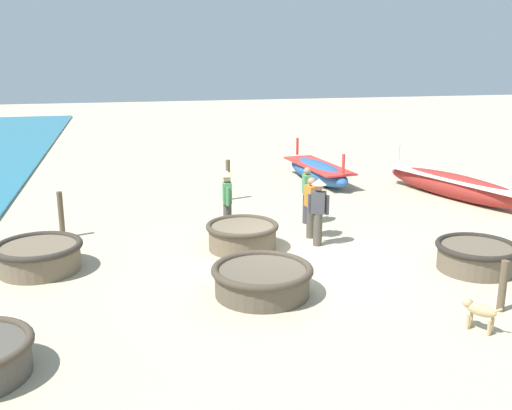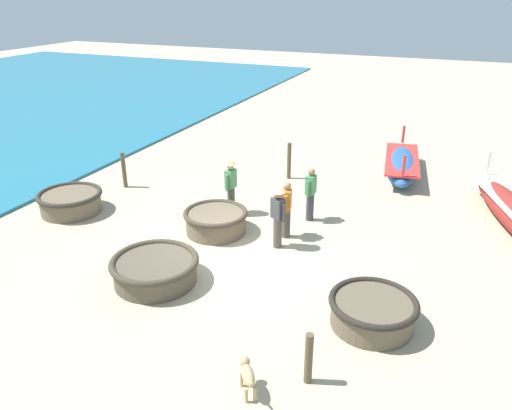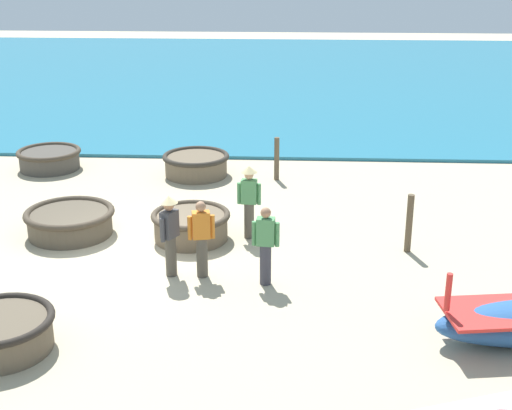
{
  "view_description": "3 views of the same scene",
  "coord_description": "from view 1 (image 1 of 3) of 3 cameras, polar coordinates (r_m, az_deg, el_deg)",
  "views": [
    {
      "loc": [
        -3.51,
        -12.29,
        4.79
      ],
      "look_at": [
        -0.4,
        2.32,
        0.75
      ],
      "focal_mm": 42.0,
      "sensor_mm": 36.0,
      "label": 1
    },
    {
      "loc": [
        4.79,
        -9.67,
        6.21
      ],
      "look_at": [
        0.14,
        1.32,
        0.93
      ],
      "focal_mm": 35.0,
      "sensor_mm": 36.0,
      "label": 2
    },
    {
      "loc": [
        13.56,
        3.35,
        6.21
      ],
      "look_at": [
        -1.0,
        2.6,
        0.83
      ],
      "focal_mm": 50.0,
      "sensor_mm": 36.0,
      "label": 3
    }
  ],
  "objects": [
    {
      "name": "ground_plane",
      "position": [
        13.65,
        3.69,
        -5.44
      ],
      "size": [
        80.0,
        80.0,
        0.0
      ],
      "primitive_type": "plane",
      "color": "#BCAD8C"
    },
    {
      "name": "coracle_center",
      "position": [
        13.92,
        20.23,
        -4.54
      ],
      "size": [
        1.76,
        1.76,
        0.6
      ],
      "color": "brown",
      "rests_on": "ground"
    },
    {
      "name": "coracle_upturned",
      "position": [
        11.83,
        0.59,
        -7.05
      ],
      "size": [
        2.01,
        2.01,
        0.59
      ],
      "color": "brown",
      "rests_on": "ground"
    },
    {
      "name": "coracle_tilted",
      "position": [
        13.85,
        -19.96,
        -4.54
      ],
      "size": [
        1.88,
        1.88,
        0.63
      ],
      "color": "brown",
      "rests_on": "ground"
    },
    {
      "name": "coracle_beside_post",
      "position": [
        14.39,
        -1.31,
        -2.88
      ],
      "size": [
        1.75,
        1.75,
        0.63
      ],
      "color": "brown",
      "rests_on": "ground"
    },
    {
      "name": "long_boat_blue_hull",
      "position": [
        21.51,
        5.93,
        3.21
      ],
      "size": [
        1.63,
        4.15,
        1.32
      ],
      "color": "#285693",
      "rests_on": "ground"
    },
    {
      "name": "long_boat_red_hull",
      "position": [
        20.1,
        18.45,
        1.75
      ],
      "size": [
        2.72,
        5.59,
        1.43
      ],
      "color": "maroon",
      "rests_on": "ground"
    },
    {
      "name": "fisherman_by_coracle",
      "position": [
        16.36,
        4.87,
        1.09
      ],
      "size": [
        0.25,
        0.53,
        1.57
      ],
      "color": "#383842",
      "rests_on": "ground"
    },
    {
      "name": "fisherman_hauling",
      "position": [
        15.4,
        -2.76,
        0.71
      ],
      "size": [
        0.36,
        0.53,
        1.67
      ],
      "color": "#4C473D",
      "rests_on": "ground"
    },
    {
      "name": "fisherman_with_hat",
      "position": [
        15.13,
        5.27,
        -0.09
      ],
      "size": [
        0.29,
        0.52,
        1.57
      ],
      "color": "#4C473D",
      "rests_on": "ground"
    },
    {
      "name": "fisherman_standing_right",
      "position": [
        14.52,
        5.95,
        -0.25
      ],
      "size": [
        0.48,
        0.36,
        1.67
      ],
      "color": "#4C473D",
      "rests_on": "ground"
    },
    {
      "name": "dog",
      "position": [
        11.08,
        20.47,
        -9.39
      ],
      "size": [
        0.47,
        0.58,
        0.55
      ],
      "color": "tan",
      "rests_on": "ground"
    },
    {
      "name": "mooring_post_mid_beach",
      "position": [
        18.85,
        -2.68,
        2.4
      ],
      "size": [
        0.14,
        0.14,
        1.28
      ],
      "primitive_type": "cylinder",
      "color": "brown",
      "rests_on": "ground"
    },
    {
      "name": "mooring_post_shoreline",
      "position": [
        15.9,
        -18.07,
        -0.9
      ],
      "size": [
        0.14,
        0.14,
        1.21
      ],
      "primitive_type": "cylinder",
      "color": "brown",
      "rests_on": "ground"
    },
    {
      "name": "mooring_post_inland",
      "position": [
        11.95,
        22.44,
        -7.15
      ],
      "size": [
        0.14,
        0.14,
        0.99
      ],
      "primitive_type": "cylinder",
      "color": "brown",
      "rests_on": "ground"
    }
  ]
}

